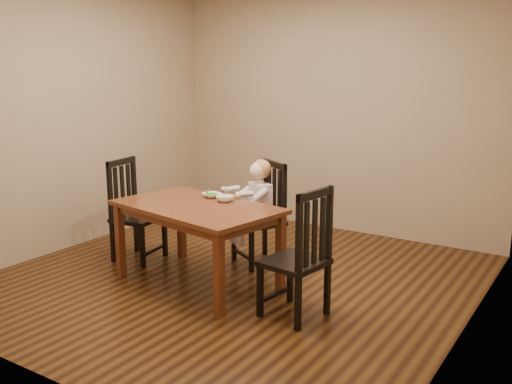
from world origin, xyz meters
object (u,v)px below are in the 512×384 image
Objects in this scene: dining_table at (197,214)px; bowl_veg at (225,199)px; chair_child at (263,215)px; bowl_peas at (212,195)px; toddler at (258,202)px; chair_left at (134,212)px; chair_right at (300,256)px.

bowl_veg is at bearing 60.49° from dining_table.
chair_child is 0.60m from bowl_peas.
toddler is at bearing 90.00° from chair_child.
toddler is 3.39× the size of bowl_veg.
chair_left is at bearing 54.93° from toddler.
chair_right is 1.06m from bowl_veg.
bowl_peas is at bearing 90.85° from chair_child.
bowl_peas is 1.02× the size of bowl_veg.
chair_left is at bearing 89.08° from chair_right.
chair_child reaches higher than bowl_peas.
dining_table is at bearing -78.82° from bowl_peas.
dining_table is 2.86× the size of toddler.
chair_left is 0.98× the size of chair_right.
dining_table is at bearing 104.70° from chair_child.
toddler is at bearing 85.89° from bowl_veg.
chair_right is 6.35× the size of bowl_veg.
bowl_veg reaches higher than bowl_peas.
chair_right is at bearing 163.29° from chair_child.
toddler reaches higher than dining_table.
bowl_veg is (1.07, 0.05, 0.26)m from chair_left.
dining_table is 0.97m from chair_left.
toddler is (0.17, 0.73, -0.02)m from dining_table.
dining_table is 9.68× the size of bowl_veg.
chair_child is 1.28m from chair_left.
chair_left is at bearing 169.06° from dining_table.
bowl_peas is at bearing 77.30° from chair_right.
chair_child is 0.15m from toddler.
bowl_peas is 0.20m from bowl_veg.
chair_left is (-0.94, 0.18, -0.15)m from dining_table.
chair_child is at bearing 62.18° from bowl_peas.
chair_left is at bearing -172.55° from bowl_peas.
toddler is at bearing 108.78° from chair_left.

